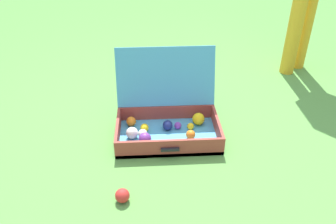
# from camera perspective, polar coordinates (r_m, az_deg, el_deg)

# --- Properties ---
(ground_plane) EXTENTS (16.00, 16.00, 0.00)m
(ground_plane) POSITION_cam_1_polar(r_m,az_deg,el_deg) (2.24, 0.42, -4.60)
(ground_plane) COLOR #569342
(open_suitcase) EXTENTS (0.66, 0.54, 0.51)m
(open_suitcase) POSITION_cam_1_polar(r_m,az_deg,el_deg) (2.25, -0.28, -0.83)
(open_suitcase) COLOR #4799C6
(open_suitcase) RESTS_ON ground
(stray_ball_on_grass) EXTENTS (0.08, 0.08, 0.08)m
(stray_ball_on_grass) POSITION_cam_1_polar(r_m,az_deg,el_deg) (1.83, -7.61, -13.62)
(stray_ball_on_grass) COLOR red
(stray_ball_on_grass) RESTS_ON ground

